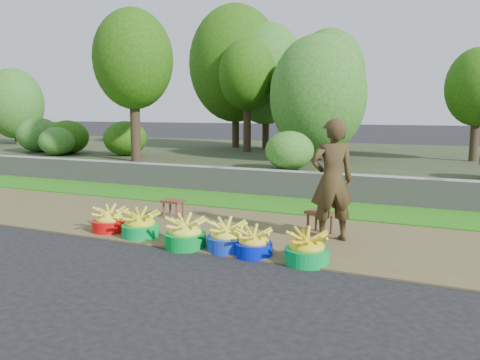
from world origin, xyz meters
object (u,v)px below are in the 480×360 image
at_px(stool_right, 320,216).
at_px(basin_b, 140,225).
at_px(vendor_woman, 332,180).
at_px(basin_d, 227,237).
at_px(basin_f, 307,249).
at_px(stool_left, 173,204).
at_px(basin_c, 185,234).
at_px(basin_e, 254,244).
at_px(basin_a, 109,221).

bearing_deg(stool_right, basin_b, -152.23).
bearing_deg(vendor_woman, basin_d, 9.64).
bearing_deg(basin_f, vendor_woman, 88.23).
relative_size(basin_f, stool_left, 1.47).
distance_m(basin_c, basin_e, 0.95).
height_order(basin_d, stool_left, basin_d).
distance_m(basin_e, basin_f, 0.68).
relative_size(basin_e, stool_right, 1.05).
xyz_separation_m(basin_c, basin_d, (0.55, 0.10, -0.01)).
bearing_deg(stool_right, stool_left, -179.85).
bearing_deg(stool_left, basin_e, -33.55).
height_order(basin_b, basin_f, basin_b).
height_order(basin_c, basin_f, basin_c).
bearing_deg(basin_e, vendor_woman, 55.44).
distance_m(stool_left, stool_right, 2.46).
xyz_separation_m(basin_d, stool_left, (-1.58, 1.24, 0.08)).
height_order(basin_c, vendor_woman, vendor_woman).
distance_m(basin_a, basin_d, 1.97).
relative_size(basin_a, stool_left, 1.43).
distance_m(basin_b, basin_e, 1.78).
bearing_deg(stool_left, stool_right, 0.15).
bearing_deg(basin_d, basin_b, 177.34).
xyz_separation_m(basin_f, vendor_woman, (0.03, 1.05, 0.67)).
relative_size(basin_d, stool_right, 1.17).
distance_m(basin_d, vendor_woman, 1.61).
height_order(basin_b, basin_c, basin_c).
bearing_deg(stool_left, basin_b, -80.31).
height_order(basin_a, stool_left, basin_a).
bearing_deg(stool_right, basin_e, -110.09).
xyz_separation_m(stool_left, stool_right, (2.46, 0.01, 0.02)).
xyz_separation_m(basin_e, stool_right, (0.48, 1.32, 0.12)).
height_order(basin_b, stool_left, basin_b).
distance_m(basin_d, basin_e, 0.40).
bearing_deg(stool_right, vendor_woman, -51.75).
relative_size(basin_a, basin_d, 0.97).
height_order(basin_a, basin_f, basin_f).
distance_m(basin_b, basin_d, 1.38).
xyz_separation_m(basin_c, stool_left, (-1.03, 1.34, 0.08)).
height_order(basin_d, basin_f, same).
height_order(basin_e, stool_right, basin_e).
bearing_deg(stool_right, basin_f, -81.70).
height_order(basin_b, stool_right, basin_b).
height_order(basin_a, vendor_woman, vendor_woman).
distance_m(basin_a, basin_b, 0.60).
height_order(basin_c, basin_d, basin_c).
bearing_deg(basin_d, basin_f, -4.44).
xyz_separation_m(basin_d, basin_e, (0.40, -0.07, -0.02)).
bearing_deg(basin_f, basin_d, 175.56).
bearing_deg(basin_a, basin_b, -6.00).
relative_size(basin_c, basin_f, 1.05).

